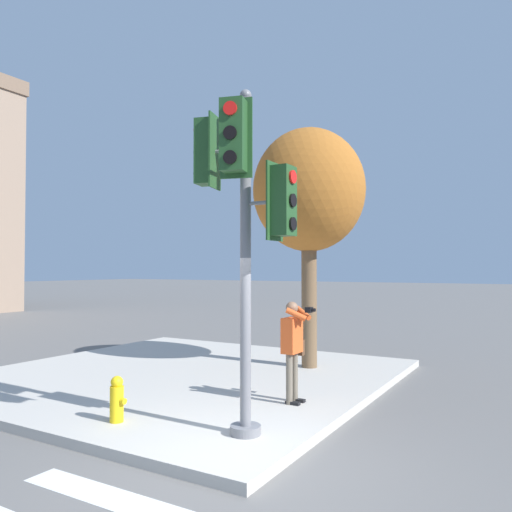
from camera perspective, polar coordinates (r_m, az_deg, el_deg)
The scene contains 6 objects.
ground_plane at distance 6.32m, azimuth -2.71°, elevation -23.33°, with size 160.00×160.00×0.00m, color slate.
sidewalk_corner at distance 11.00m, azimuth -8.25°, elevation -13.42°, with size 8.00×8.00×0.15m.
traffic_signal_pole at distance 6.60m, azimuth -1.60°, elevation 5.91°, with size 0.93×1.45×4.64m.
person_photographer at distance 8.38m, azimuth 4.26°, elevation -9.81°, with size 0.58×0.54×1.66m.
street_tree at distance 11.43m, azimuth 6.06°, elevation 7.28°, with size 2.53×2.53×5.38m.
fire_hydrant at distance 7.74m, azimuth -15.61°, elevation -15.49°, with size 0.20×0.26×0.66m.
Camera 1 is at (-4.93, -3.19, 2.36)m, focal length 35.00 mm.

